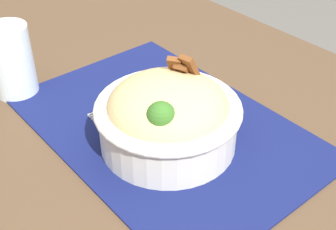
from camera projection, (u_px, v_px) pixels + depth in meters
table at (157, 145)px, 0.78m from camera, size 1.36×0.77×0.76m
placemat at (165, 127)px, 0.71m from camera, size 0.47×0.32×0.00m
bowl at (168, 115)px, 0.64m from camera, size 0.21×0.21×0.13m
fork at (121, 106)px, 0.74m from camera, size 0.02×0.12×0.00m
drinking_glass at (12, 65)px, 0.76m from camera, size 0.07×0.07×0.12m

